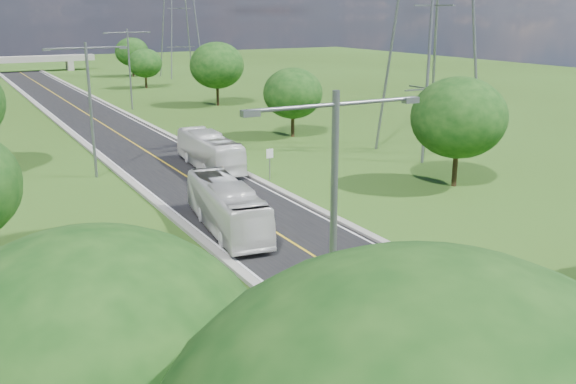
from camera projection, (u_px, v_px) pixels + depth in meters
name	position (u px, v px, depth m)	size (l,w,h in m)	color
ground	(123.00, 137.00, 64.07)	(260.00, 260.00, 0.00)	#2D4814
road	(108.00, 128.00, 69.12)	(8.00, 150.00, 0.06)	black
curb_left	(67.00, 130.00, 67.13)	(0.50, 150.00, 0.22)	gray
curb_right	(147.00, 124.00, 71.07)	(0.50, 150.00, 0.22)	gray
speed_limit_sign	(270.00, 159.00, 47.49)	(0.55, 0.09, 2.40)	slate
overpass	(19.00, 60.00, 130.85)	(30.00, 3.00, 3.20)	gray
streetlight_near_left	(333.00, 226.00, 19.21)	(5.90, 0.25, 10.00)	slate
streetlight_mid_left	(90.00, 99.00, 47.02)	(5.90, 0.25, 10.00)	slate
streetlight_far_right	(129.00, 62.00, 80.41)	(5.90, 0.25, 10.00)	slate
power_tower_far	(179.00, 0.00, 118.68)	(9.00, 6.40, 28.00)	slate
tree_la	(95.00, 384.00, 12.31)	(7.14, 7.14, 8.30)	black
tree_rb	(459.00, 118.00, 44.86)	(6.72, 6.72, 7.82)	black
tree_rc	(293.00, 93.00, 63.11)	(5.88, 5.88, 6.84)	black
tree_rd	(217.00, 65.00, 84.01)	(7.14, 7.14, 8.30)	black
tree_re	(145.00, 63.00, 103.42)	(5.46, 5.46, 6.35)	black
tree_rf	(132.00, 52.00, 121.73)	(6.30, 6.30, 7.33)	black
bus_outbound	(210.00, 151.00, 50.77)	(2.35, 10.03, 2.79)	white
bus_inbound	(227.00, 206.00, 36.44)	(2.34, 10.00, 2.79)	white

